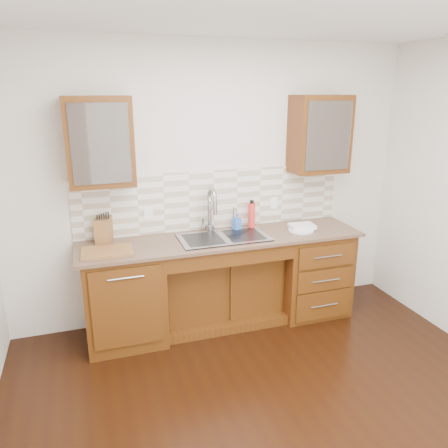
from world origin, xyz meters
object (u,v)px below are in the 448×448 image
object	(u,v)px
water_bottle	(252,216)
cutting_board	(107,251)
plate	(301,230)
knife_block	(104,230)
soap_bottle	(237,222)

from	to	relation	value
water_bottle	cutting_board	distance (m)	1.46
cutting_board	plate	bearing A→B (deg)	0.54
cutting_board	knife_block	bearing A→B (deg)	90.90
soap_bottle	water_bottle	bearing A→B (deg)	-15.02
water_bottle	plate	xyz separation A→B (m)	(0.43, -0.25, -0.12)
knife_block	cutting_board	size ratio (longest dim) A/B	0.53
plate	knife_block	size ratio (longest dim) A/B	1.11
knife_block	cutting_board	bearing A→B (deg)	-72.57
cutting_board	soap_bottle	bearing A→B (deg)	11.30
soap_bottle	plate	size ratio (longest dim) A/B	0.66
water_bottle	plate	size ratio (longest dim) A/B	1.03
plate	knife_block	distance (m)	1.89
soap_bottle	plate	world-z (taller)	soap_bottle
knife_block	cutting_board	distance (m)	0.32
knife_block	soap_bottle	bearing A→B (deg)	14.55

